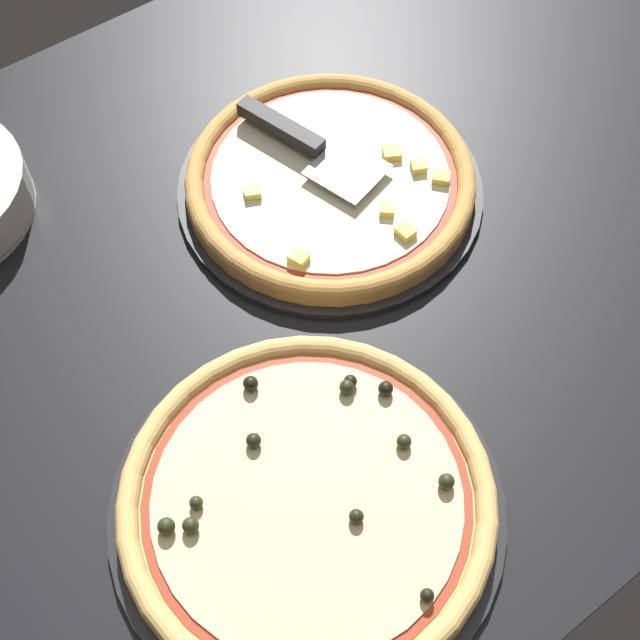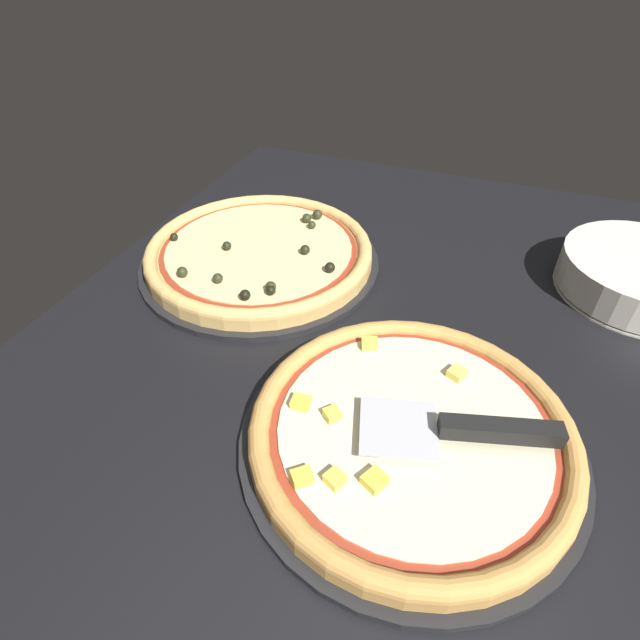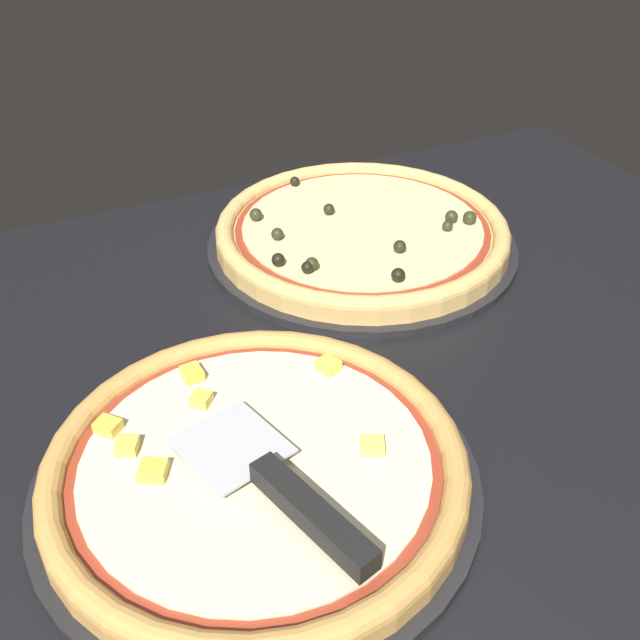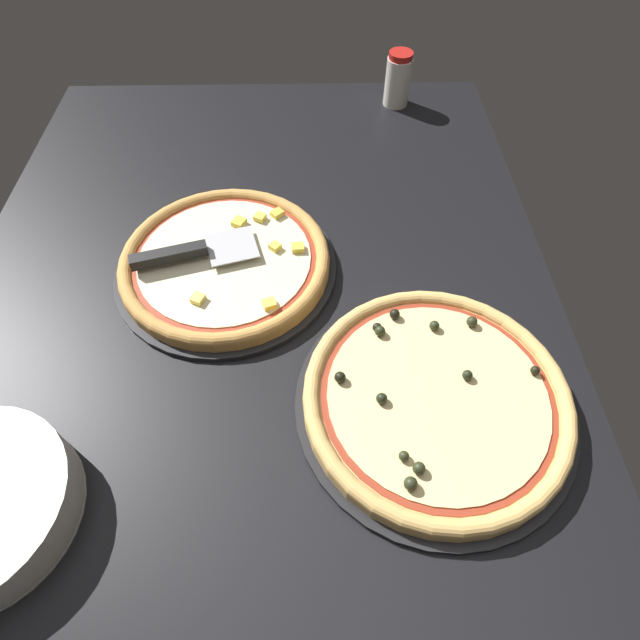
{
  "view_description": "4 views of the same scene",
  "coord_description": "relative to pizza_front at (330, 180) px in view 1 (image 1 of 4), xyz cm",
  "views": [
    {
      "loc": [
        39.77,
        54.51,
        89.15
      ],
      "look_at": [
        7.33,
        10.81,
        3.0
      ],
      "focal_mm": 50.0,
      "sensor_mm": 36.0,
      "label": 1
    },
    {
      "loc": [
        -43.61,
        -8.88,
        48.39
      ],
      "look_at": [
        7.33,
        10.81,
        3.0
      ],
      "focal_mm": 28.0,
      "sensor_mm": 36.0,
      "label": 2
    },
    {
      "loc": [
        -20.99,
        -49.55,
        50.71
      ],
      "look_at": [
        7.33,
        10.81,
        3.0
      ],
      "focal_mm": 42.0,
      "sensor_mm": 36.0,
      "label": 3
    },
    {
      "loc": [
        55.01,
        9.89,
        67.15
      ],
      "look_at": [
        7.33,
        10.81,
        3.0
      ],
      "focal_mm": 28.0,
      "sensor_mm": 36.0,
      "label": 4
    }
  ],
  "objects": [
    {
      "name": "pizza_back",
      "position": [
        27.94,
        33.18,
        0.21
      ],
      "size": [
        38.81,
        38.81,
        4.24
      ],
      "color": "#DBAD60",
      "rests_on": "pizza_pan_back"
    },
    {
      "name": "pizza_pan_back",
      "position": [
        27.96,
        33.2,
        -1.92
      ],
      "size": [
        41.29,
        41.29,
        1.0
      ],
      "primitive_type": "cylinder",
      "color": "black",
      "rests_on": "ground_plane"
    },
    {
      "name": "ground_plane",
      "position": [
        6.66,
        5.77,
        -4.22
      ],
      "size": [
        142.99,
        105.08,
        3.6
      ],
      "primitive_type": "cube",
      "color": "black"
    },
    {
      "name": "pizza_pan_front",
      "position": [
        0.01,
        -0.03,
        -1.92
      ],
      "size": [
        39.64,
        39.64,
        1.0
      ],
      "primitive_type": "cylinder",
      "color": "black",
      "rests_on": "ground_plane"
    },
    {
      "name": "serving_spatula",
      "position": [
        0.6,
        -6.8,
        2.58
      ],
      "size": [
        10.79,
        22.17,
        2.0
      ],
      "color": "#B7B7BC",
      "rests_on": "pizza_front"
    },
    {
      "name": "pizza_front",
      "position": [
        0.0,
        0.0,
        0.0
      ],
      "size": [
        37.27,
        37.27,
        3.2
      ],
      "color": "#C68E47",
      "rests_on": "pizza_pan_front"
    }
  ]
}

